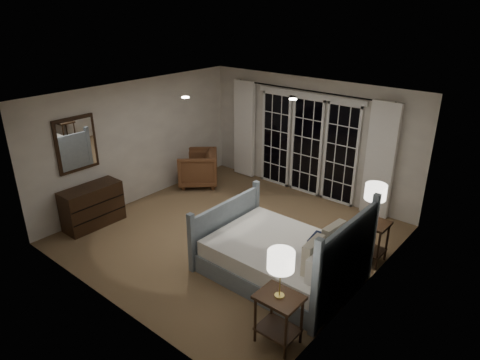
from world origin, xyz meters
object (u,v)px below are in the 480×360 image
Objects in this scene: armchair at (198,168)px; nightstand_right at (370,235)px; lamp_right at (376,192)px; dresser at (92,206)px; nightstand_left at (279,312)px; bed at (283,257)px; lamp_left at (281,261)px.

nightstand_right is at bearing 41.99° from armchair.
dresser is (-4.46, -2.20, -0.82)m from lamp_right.
dresser is (-4.40, 0.24, -0.07)m from nightstand_left.
bed is at bearing -123.19° from nightstand_right.
nightstand_right is 0.75m from lamp_right.
armchair is 0.79× the size of dresser.
lamp_left is 2.44m from lamp_right.
nightstand_right is 0.81× the size of armchair.
nightstand_right is at bearing 88.53° from lamp_left.
bed is 2.02× the size of dresser.
lamp_right is at bearing 56.81° from bed.
bed is at bearing 122.42° from nightstand_left.
bed is at bearing 14.63° from dresser.
dresser is at bearing 176.91° from nightstand_left.
lamp_right is (0.06, 2.44, 0.03)m from lamp_left.
bed is 3.21× the size of nightstand_left.
bed is 3.16× the size of nightstand_right.
lamp_right is 0.58× the size of dresser.
lamp_left is at bearing -91.47° from lamp_right.
lamp_left is (-0.06, -2.44, 0.72)m from nightstand_right.
nightstand_left is 1.09× the size of lamp_right.
armchair is at bearing 154.51° from bed.
nightstand_right is 2.55m from lamp_left.
nightstand_right is 0.64× the size of dresser.
lamp_left is at bearing 13.73° from armchair.
dresser is (-0.13, -2.63, -0.01)m from armchair.
bed is at bearing 122.42° from lamp_left.
lamp_right is at bearing 41.99° from armchair.
nightstand_left is 0.63× the size of dresser.
lamp_left reaches higher than nightstand_right.
bed is 1.65m from lamp_left.
nightstand_left is 1.12× the size of lamp_left.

